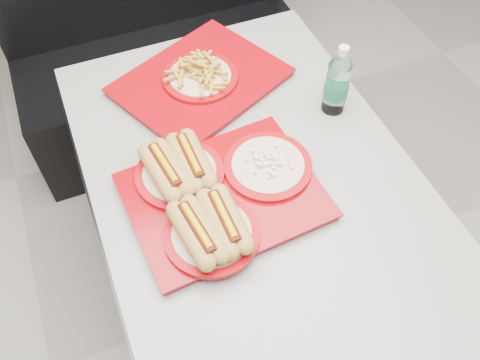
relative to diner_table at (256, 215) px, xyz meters
name	(u,v)px	position (x,y,z in m)	size (l,w,h in m)	color
ground	(253,294)	(0.00, 0.00, -0.58)	(6.00, 6.00, 0.00)	#9B968B
diner_table	(256,215)	(0.00, 0.00, 0.00)	(0.92, 1.42, 0.75)	black
booth_bench	(161,50)	(0.00, 1.09, -0.18)	(1.30, 0.57, 1.35)	black
tray_near	(216,193)	(-0.13, -0.02, 0.21)	(0.54, 0.46, 0.11)	#88030A
tray_far	(200,79)	(-0.02, 0.44, 0.19)	(0.62, 0.57, 0.10)	#88030A
water_bottle	(337,84)	(0.34, 0.18, 0.27)	(0.08, 0.08, 0.24)	silver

